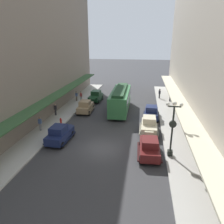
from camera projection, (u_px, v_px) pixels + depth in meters
name	position (u px, v px, depth m)	size (l,w,h in m)	color
ground_plane	(103.00, 149.00, 20.99)	(200.00, 200.00, 0.00)	#38383A
sidewalk_left	(32.00, 142.00, 22.06)	(3.00, 60.00, 0.15)	#B7B5AD
sidewalk_right	(181.00, 154.00, 19.87)	(3.00, 60.00, 0.15)	#B7B5AD
parked_car_0	(85.00, 106.00, 31.08)	(2.22, 4.29, 1.84)	#997F5B
parked_car_1	(151.00, 112.00, 28.64)	(2.27, 4.31, 1.84)	#19234C
parked_car_2	(149.00, 147.00, 19.35)	(2.26, 4.30, 1.84)	#591919
parked_car_3	(149.00, 125.00, 24.35)	(2.15, 4.26, 1.84)	beige
parked_car_4	(96.00, 96.00, 36.76)	(2.29, 4.31, 1.84)	#193D23
parked_car_5	(60.00, 133.00, 22.11)	(2.29, 4.31, 1.84)	#19234C
streetcar	(120.00, 99.00, 31.38)	(2.69, 9.65, 3.46)	#33723F
lamp_post_with_clock	(173.00, 127.00, 18.56)	(1.42, 0.44, 5.16)	black
fire_hydrant	(61.00, 121.00, 26.49)	(0.24, 0.24, 0.82)	#B21E19
pedestrian_0	(160.00, 94.00, 38.13)	(0.36, 0.28, 1.67)	#2D2D33
pedestrian_1	(55.00, 109.00, 29.56)	(0.36, 0.24, 1.64)	#2D2D33
pedestrian_2	(81.00, 96.00, 36.28)	(0.36, 0.28, 1.67)	slate
pedestrian_3	(77.00, 96.00, 36.42)	(0.36, 0.28, 1.67)	#4C4238
pedestrian_4	(170.00, 96.00, 36.28)	(0.36, 0.28, 1.67)	#2D2D33
pedestrian_5	(40.00, 124.00, 24.58)	(0.36, 0.24, 1.64)	slate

